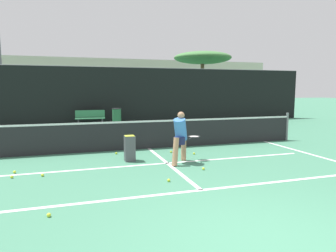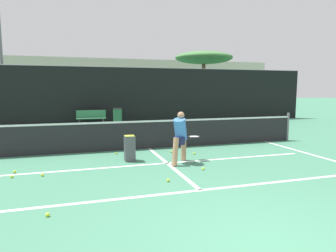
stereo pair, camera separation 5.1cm
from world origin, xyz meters
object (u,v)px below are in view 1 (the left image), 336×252
Objects in this scene: trash_bin at (117,117)px; parked_car at (177,108)px; ball_hopper at (130,148)px; courtside_bench at (90,118)px; player_practicing at (180,136)px.

parked_car reaches higher than trash_bin.
ball_hopper is 0.46× the size of courtside_bench.
parked_car is at bearing 21.81° from player_practicing.
parked_car reaches higher than courtside_bench.
ball_hopper is at bearing -95.19° from trash_bin.
parked_car is (5.41, 11.68, 0.26)m from ball_hopper.
parked_car reaches higher than player_practicing.
courtside_bench reaches higher than ball_hopper.
ball_hopper is at bearing 105.19° from player_practicing.
trash_bin is at bearing 44.19° from player_practicing.
player_practicing is 8.88m from courtside_bench.
parked_car is at bearing 38.96° from trash_bin.
parked_car is at bearing 65.14° from ball_hopper.
trash_bin is (1.36, -0.18, 0.01)m from courtside_bench.
player_practicing reaches higher than courtside_bench.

